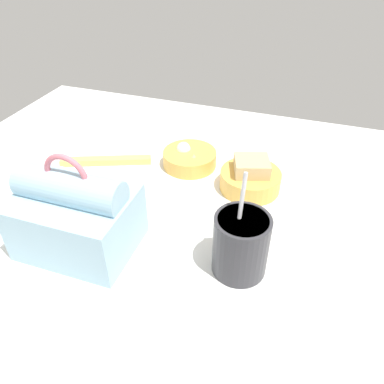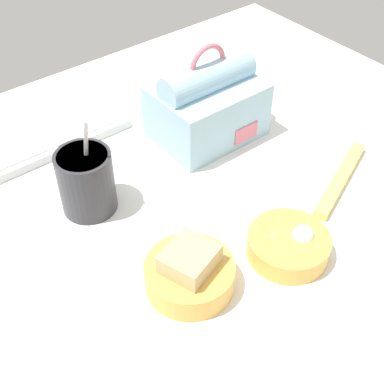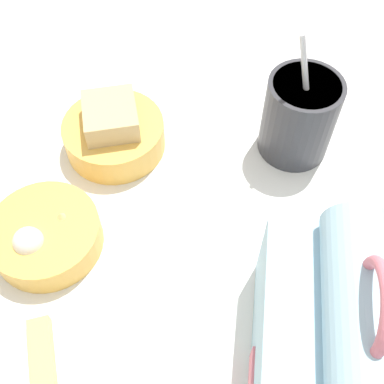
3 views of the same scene
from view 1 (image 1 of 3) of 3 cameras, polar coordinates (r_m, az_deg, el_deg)
The scene contains 7 objects.
desk_surface at distance 78.79cm, azimuth 0.35°, elevation -4.64°, with size 140.00×110.00×2.00cm.
keyboard at distance 56.10cm, azimuth -1.20°, elevation -26.69°, with size 33.32×14.19×2.10cm.
lunch_bag at distance 71.00cm, azimuth -17.24°, elevation -3.49°, with size 20.68×15.93×20.15cm.
soup_cup at distance 64.74cm, azimuth 7.44°, elevation -7.83°, with size 9.61×9.61×19.28cm.
bento_bowl_sandwich at distance 85.91cm, azimuth 8.89°, elevation 2.13°, with size 13.74×13.74×7.71cm.
bento_bowl_snacks at distance 93.48cm, azimuth -0.37°, elevation 5.19°, with size 13.26×13.26×5.59cm.
chopstick_case at distance 97.32cm, azimuth -12.98°, elevation 4.65°, with size 21.91×10.66×1.60cm.
Camera 1 is at (-18.61, 55.95, 53.26)cm, focal length 35.00 mm.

